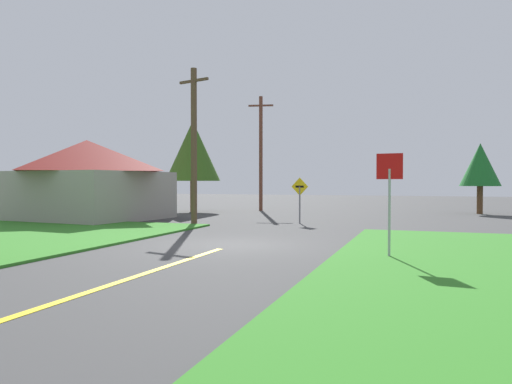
% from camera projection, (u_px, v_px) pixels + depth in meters
% --- Properties ---
extents(ground_plane, '(120.00, 120.00, 0.00)m').
position_uv_depth(ground_plane, '(232.00, 245.00, 15.70)').
color(ground_plane, '#3D3D3D').
extents(lane_stripe_center, '(0.20, 14.00, 0.01)m').
position_uv_depth(lane_stripe_center, '(55.00, 303.00, 8.16)').
color(lane_stripe_center, yellow).
rests_on(lane_stripe_center, ground).
extents(stop_sign, '(0.70, 0.10, 2.86)m').
position_uv_depth(stop_sign, '(389.00, 186.00, 12.87)').
color(stop_sign, '#9EA0A8').
rests_on(stop_sign, ground).
extents(utility_pole_mid, '(1.77, 0.60, 7.62)m').
position_uv_depth(utility_pole_mid, '(194.00, 144.00, 23.18)').
color(utility_pole_mid, brown).
rests_on(utility_pole_mid, ground).
extents(utility_pole_far, '(1.78, 0.51, 8.27)m').
position_uv_depth(utility_pole_far, '(261.00, 152.00, 34.44)').
color(utility_pole_far, brown).
rests_on(utility_pole_far, ground).
extents(direction_sign, '(0.90, 0.18, 2.31)m').
position_uv_depth(direction_sign, '(300.00, 195.00, 23.87)').
color(direction_sign, slate).
rests_on(direction_sign, ground).
extents(oak_tree_left, '(3.80, 3.80, 6.35)m').
position_uv_depth(oak_tree_left, '(193.00, 151.00, 33.03)').
color(oak_tree_left, brown).
rests_on(oak_tree_left, ground).
extents(pine_tree_center, '(2.53, 2.53, 4.60)m').
position_uv_depth(pine_tree_center, '(480.00, 165.00, 30.87)').
color(pine_tree_center, brown).
rests_on(pine_tree_center, ground).
extents(barn, '(8.03, 7.39, 4.42)m').
position_uv_depth(barn, '(87.00, 180.00, 26.58)').
color(barn, gray).
rests_on(barn, ground).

